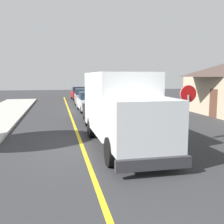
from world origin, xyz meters
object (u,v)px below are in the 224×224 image
(parked_car_far, at_px, (83,97))
(parked_car_furthest, at_px, (79,93))
(box_truck, at_px, (122,106))
(stop_sign, at_px, (188,103))
(parked_car_near, at_px, (97,110))
(parked_car_mid, at_px, (89,102))

(parked_car_far, height_order, parked_car_furthest, same)
(box_truck, relative_size, stop_sign, 2.73)
(parked_car_near, distance_m, parked_car_far, 11.97)
(box_truck, distance_m, parked_car_near, 6.56)
(stop_sign, bearing_deg, parked_car_mid, 104.02)
(box_truck, distance_m, parked_car_furthest, 24.68)
(parked_car_furthest, relative_size, stop_sign, 1.68)
(parked_car_far, distance_m, stop_sign, 18.77)
(parked_car_near, relative_size, stop_sign, 1.69)
(parked_car_furthest, height_order, stop_sign, stop_sign)
(box_truck, distance_m, parked_car_far, 18.48)
(parked_car_far, distance_m, parked_car_furthest, 6.20)
(parked_car_mid, xyz_separation_m, parked_car_far, (0.08, 6.17, 0.00))
(parked_car_near, xyz_separation_m, stop_sign, (3.18, -6.52, 1.06))
(box_truck, height_order, parked_car_near, box_truck)
(parked_car_furthest, bearing_deg, stop_sign, -83.08)
(box_truck, xyz_separation_m, parked_car_mid, (0.01, 12.28, -0.97))
(parked_car_near, distance_m, parked_car_mid, 5.80)
(parked_car_mid, xyz_separation_m, parked_car_furthest, (0.08, 12.37, 0.00))
(box_truck, bearing_deg, parked_car_furthest, 89.80)
(box_truck, height_order, parked_car_furthest, box_truck)
(parked_car_near, height_order, parked_car_furthest, same)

